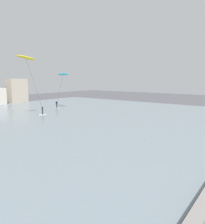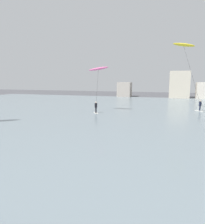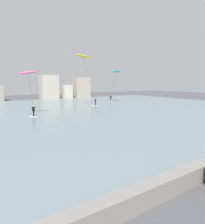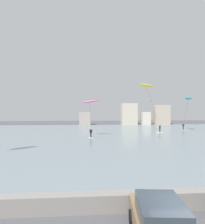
% 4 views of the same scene
% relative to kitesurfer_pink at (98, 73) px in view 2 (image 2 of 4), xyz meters
% --- Properties ---
extents(water_bay, '(84.00, 52.00, 0.10)m').
position_rel_kitesurfer_pink_xyz_m(water_bay, '(3.20, 1.21, -5.84)').
color(water_bay, gray).
rests_on(water_bay, ground).
extents(far_shore_buildings, '(29.45, 4.13, 6.97)m').
position_rel_kitesurfer_pink_xyz_m(far_shore_buildings, '(14.25, 27.83, -2.90)').
color(far_shore_buildings, '#A89E93').
rests_on(far_shore_buildings, ground).
extents(kitesurfer_pink, '(3.24, 2.87, 6.73)m').
position_rel_kitesurfer_pink_xyz_m(kitesurfer_pink, '(0.00, 0.00, 0.00)').
color(kitesurfer_pink, silver).
rests_on(kitesurfer_pink, water_bay).
extents(kitesurfer_yellow, '(5.23, 1.96, 10.47)m').
position_rel_kitesurfer_pink_xyz_m(kitesurfer_yellow, '(12.10, 5.01, 3.25)').
color(kitesurfer_yellow, silver).
rests_on(kitesurfer_yellow, water_bay).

